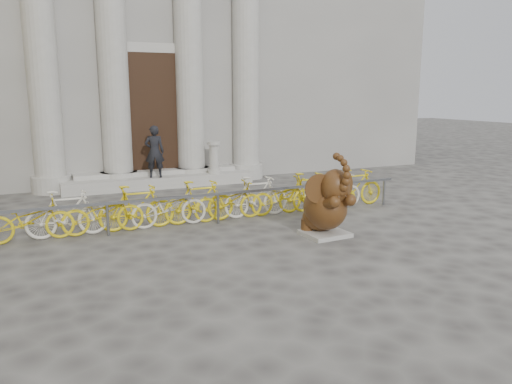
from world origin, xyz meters
name	(u,v)px	position (x,y,z in m)	size (l,w,h in m)	color
ground	(304,290)	(0.00, 0.00, 0.00)	(80.00, 80.00, 0.00)	#474442
classical_building	(121,15)	(0.00, 14.93, 5.98)	(22.00, 10.70, 12.00)	gray
entrance_steps	(160,181)	(0.00, 9.40, 0.18)	(6.00, 1.20, 0.36)	#A8A59E
elephant_statue	(326,206)	(1.86, 2.36, 0.65)	(1.19, 1.34, 1.78)	#A8A59E
bike_rack	(214,200)	(0.12, 4.49, 0.50)	(9.80, 0.53, 1.00)	slate
pedestrian	(155,152)	(-0.20, 9.05, 1.17)	(0.59, 0.39, 1.62)	black
balustrade_post	(214,159)	(1.76, 9.10, 0.84)	(0.42, 0.42, 1.03)	#A8A59E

